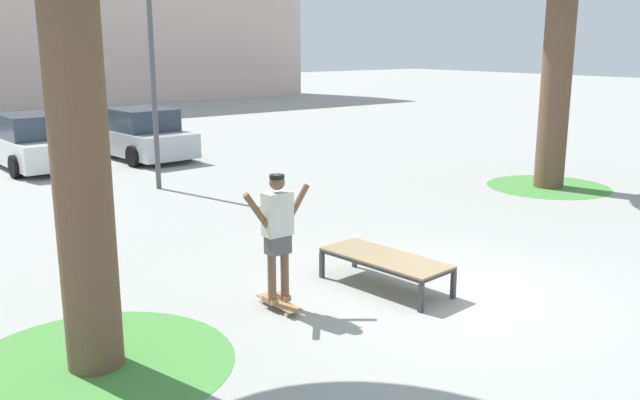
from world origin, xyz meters
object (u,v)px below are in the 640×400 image
Objects in this scene: skater at (278,229)px; car_white at (33,143)px; skate_box at (385,260)px; car_silver at (139,135)px; skateboard at (279,303)px; light_post at (150,23)px.

car_white is (0.43, 12.68, -0.38)m from skater.
skate_box is at bearing -84.70° from car_white.
car_white is 0.99× the size of car_silver.
car_white reaches higher than skateboard.
skate_box is at bearing -9.26° from skateboard.
car_silver is (2.98, -0.27, 0.00)m from car_white.
skate_box is 1.78m from skater.
car_silver reaches higher than skate_box.
light_post is at bearing 87.62° from skate_box.
skateboard is 9.02m from light_post.
light_post is at bearing -71.92° from car_white.
skater is at bearing -103.93° from light_post.
car_white is at bearing 174.77° from car_silver.
light_post reaches higher than car_silver.
skateboard is at bearing -89.94° from skater.
skater reaches higher than car_white.
skateboard is 0.19× the size of car_silver.
car_white is at bearing 88.05° from skater.
skate_box is 12.80m from car_silver.
light_post reaches higher than skate_box.
car_white is at bearing 95.30° from skate_box.
skateboard is at bearing 170.74° from skate_box.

